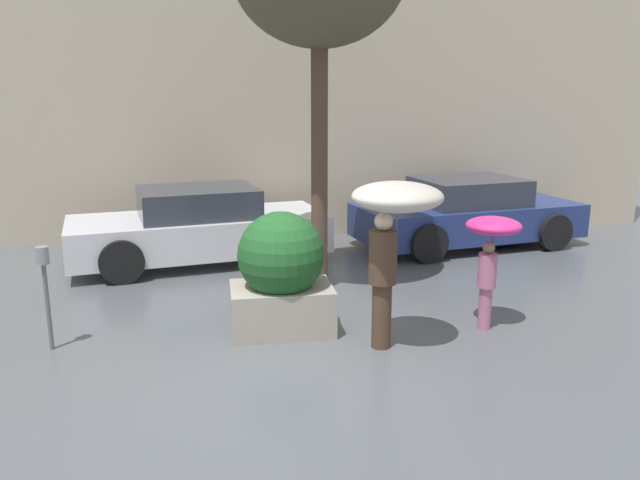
# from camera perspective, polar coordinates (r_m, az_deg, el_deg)

# --- Properties ---
(ground_plane) EXTENTS (40.00, 40.00, 0.00)m
(ground_plane) POSITION_cam_1_polar(r_m,az_deg,el_deg) (6.73, -6.60, -12.25)
(ground_plane) COLOR #51565B
(building_facade) EXTENTS (18.00, 0.30, 6.00)m
(building_facade) POSITION_cam_1_polar(r_m,az_deg,el_deg) (12.57, -8.57, 13.72)
(building_facade) COLOR #B7A88E
(building_facade) RESTS_ON ground
(planter_box) EXTENTS (1.25, 1.06, 1.51)m
(planter_box) POSITION_cam_1_polar(r_m,az_deg,el_deg) (7.63, -3.56, -3.03)
(planter_box) COLOR #9E9384
(planter_box) RESTS_ON ground
(person_adult) EXTENTS (1.01, 1.01, 1.94)m
(person_adult) POSITION_cam_1_polar(r_m,az_deg,el_deg) (6.94, 6.74, 2.09)
(person_adult) COLOR #473323
(person_adult) RESTS_ON ground
(person_child) EXTENTS (0.68, 0.68, 1.41)m
(person_child) POSITION_cam_1_polar(r_m,az_deg,el_deg) (7.92, 15.42, -0.16)
(person_child) COLOR #B76684
(person_child) RESTS_ON ground
(parked_car_near) EXTENTS (4.58, 2.56, 1.30)m
(parked_car_near) POSITION_cam_1_polar(r_m,az_deg,el_deg) (11.00, -10.99, 1.15)
(parked_car_near) COLOR silver
(parked_car_near) RESTS_ON ground
(parked_car_far) EXTENTS (4.50, 2.53, 1.30)m
(parked_car_far) POSITION_cam_1_polar(r_m,az_deg,el_deg) (12.29, 13.32, 2.32)
(parked_car_far) COLOR navy
(parked_car_far) RESTS_ON ground
(parking_meter) EXTENTS (0.14, 0.14, 1.22)m
(parking_meter) POSITION_cam_1_polar(r_m,az_deg,el_deg) (7.68, -23.87, -3.03)
(parking_meter) COLOR #595B60
(parking_meter) RESTS_ON ground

